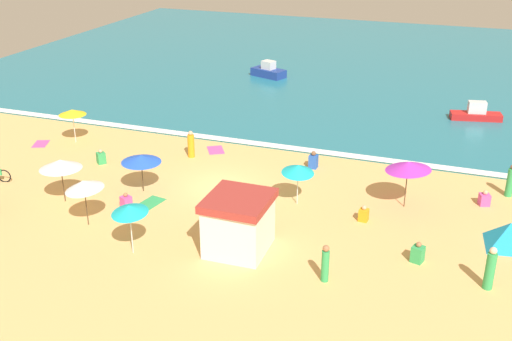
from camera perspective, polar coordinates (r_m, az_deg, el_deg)
The scene contains 27 objects.
ground_plane at distance 31.96m, azimuth -3.44°, elevation -1.52°, with size 60.00×60.00×0.00m, color #E5B26B.
ocean_water at distance 57.35m, azimuth 7.76°, elevation 9.73°, with size 60.00×44.00×0.10m, color teal.
wave_breaker_foam at distance 37.32m, azimuth 0.36°, elevation 2.47°, with size 57.00×0.70×0.01m, color white.
lifeguard_cabana at distance 25.85m, azimuth -1.60°, elevation -4.82°, with size 2.57×2.78×2.43m.
beach_umbrella_0 at distance 31.05m, azimuth -17.50°, elevation 0.56°, with size 2.77×2.77×2.22m.
beach_umbrella_1 at distance 29.50m, azimuth 3.87°, elevation 0.14°, with size 2.21×2.22×2.12m.
beach_umbrella_3 at distance 38.80m, azimuth -16.49°, elevation 5.15°, with size 2.28×2.28×2.08m.
beach_umbrella_4 at distance 28.45m, azimuth -15.50°, elevation -1.29°, with size 2.41×2.39×2.28m.
beach_umbrella_5 at distance 25.71m, azimuth -11.53°, elevation -3.50°, with size 1.83×1.86×2.29m.
beach_umbrella_6 at distance 31.28m, azimuth -10.49°, elevation 1.07°, with size 2.47×2.47×1.98m.
beach_umbrella_7 at distance 29.89m, azimuth 13.78°, elevation 0.42°, with size 2.25×2.22×2.42m.
beach_tent at distance 28.50m, azimuth 22.20°, elevation -5.43°, with size 2.61×2.63×1.09m.
beachgoer_0 at distance 28.92m, azimuth 9.84°, elevation -3.98°, with size 0.44×0.44×0.78m.
beachgoer_1 at distance 35.58m, azimuth -5.98°, elevation 2.34°, with size 0.40×0.40×1.57m.
beachgoer_2 at distance 30.32m, azimuth -11.82°, elevation -2.80°, with size 0.58×0.58×0.78m.
beachgoer_3 at distance 26.22m, azimuth 14.61°, elevation -7.37°, with size 0.57×0.57×0.91m.
beachgoer_4 at distance 24.16m, azimuth 6.37°, elevation -8.49°, with size 0.33×0.33×1.57m.
beachgoer_5 at distance 35.71m, azimuth -14.01°, elevation 1.17°, with size 0.62×0.62×0.84m.
beachgoer_6 at distance 31.89m, azimuth 20.20°, elevation -2.47°, with size 0.60×0.60×0.78m.
beachgoer_7 at distance 33.10m, azimuth 22.27°, elevation -0.95°, with size 0.39×0.39×1.68m.
beachgoer_8 at distance 25.12m, azimuth 20.67°, elevation -8.46°, with size 0.50×0.50×1.77m.
beachgoer_9 at distance 34.17m, azimuth 5.28°, elevation 0.89°, with size 0.46×0.46×0.98m.
beach_towel_0 at distance 30.66m, azimuth -9.69°, elevation -2.97°, with size 1.13×1.64×0.01m.
beach_towel_1 at distance 36.70m, azimuth -3.72°, elevation 1.89°, with size 1.46×1.62×0.01m.
beach_towel_3 at distance 39.76m, azimuth -19.12°, elevation 2.33°, with size 1.21×1.47×0.01m.
small_boat_0 at distance 52.02m, azimuth 1.15°, elevation 9.08°, with size 3.10×2.22×1.32m.
small_boat_1 at distance 43.99m, azimuth 19.52°, elevation 4.93°, with size 3.42×1.69×1.23m.
Camera 1 is at (11.67, -26.52, 13.50)m, focal length 43.65 mm.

